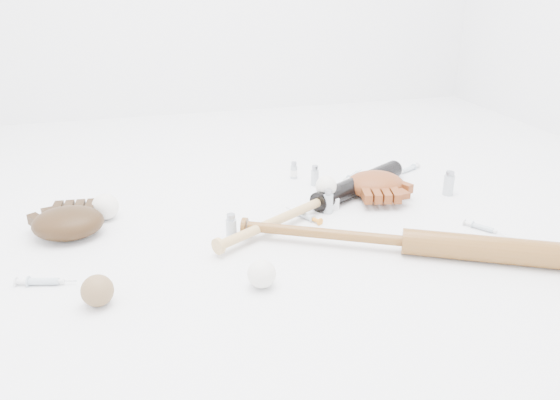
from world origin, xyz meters
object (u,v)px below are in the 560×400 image
object	(u,v)px
bat_dark	(319,202)
pedestal	(325,201)
bat_wood	(406,241)
glove_dark	(68,222)

from	to	relation	value
bat_dark	pedestal	bearing A→B (deg)	10.83
bat_wood	pedestal	xyz separation A→B (m)	(-0.11, 0.36, -0.02)
bat_dark	bat_wood	bearing A→B (deg)	-98.21
bat_dark	pedestal	world-z (taller)	bat_dark
bat_wood	glove_dark	distance (m)	0.98
bat_wood	pedestal	size ratio (longest dim) A/B	14.11
bat_wood	bat_dark	bearing A→B (deg)	140.02
bat_wood	glove_dark	size ratio (longest dim) A/B	4.07
bat_dark	bat_wood	world-z (taller)	bat_wood
bat_dark	pedestal	xyz separation A→B (m)	(0.03, 0.03, -0.01)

